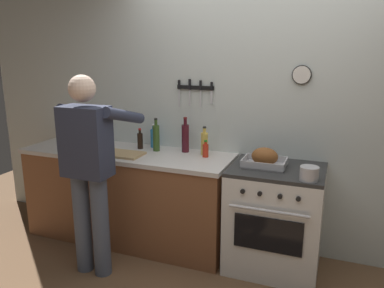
% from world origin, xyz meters
% --- Properties ---
extents(wall_back, '(6.00, 0.13, 2.60)m').
position_xyz_m(wall_back, '(0.00, 1.35, 1.30)').
color(wall_back, silver).
rests_on(wall_back, ground).
extents(counter_block, '(2.03, 0.65, 0.90)m').
position_xyz_m(counter_block, '(-1.20, 0.99, 0.45)').
color(counter_block, brown).
rests_on(counter_block, ground).
extents(stove, '(0.76, 0.67, 0.90)m').
position_xyz_m(stove, '(0.22, 0.99, 0.45)').
color(stove, white).
rests_on(stove, ground).
extents(person_cook, '(0.51, 0.63, 1.66)m').
position_xyz_m(person_cook, '(-1.18, 0.38, 0.95)').
color(person_cook, '#4C566B').
rests_on(person_cook, ground).
extents(roasting_pan, '(0.35, 0.26, 0.16)m').
position_xyz_m(roasting_pan, '(0.11, 0.99, 0.97)').
color(roasting_pan, '#B7B7BC').
rests_on(roasting_pan, stove).
extents(saucepan, '(0.14, 0.14, 0.10)m').
position_xyz_m(saucepan, '(0.49, 0.77, 0.95)').
color(saucepan, '#B7B7BC').
rests_on(saucepan, stove).
extents(cutting_board, '(0.36, 0.24, 0.02)m').
position_xyz_m(cutting_board, '(-1.16, 0.86, 0.91)').
color(cutting_board, tan).
rests_on(cutting_board, counter_block).
extents(bottle_soy_sauce, '(0.05, 0.05, 0.20)m').
position_xyz_m(bottle_soy_sauce, '(-1.12, 1.12, 0.98)').
color(bottle_soy_sauce, black).
rests_on(bottle_soy_sauce, counter_block).
extents(bottle_hot_sauce, '(0.05, 0.05, 0.16)m').
position_xyz_m(bottle_hot_sauce, '(-0.44, 1.08, 0.96)').
color(bottle_hot_sauce, red).
rests_on(bottle_hot_sauce, counter_block).
extents(bottle_olive_oil, '(0.06, 0.06, 0.31)m').
position_xyz_m(bottle_olive_oil, '(-0.94, 1.11, 1.03)').
color(bottle_olive_oil, '#385623').
rests_on(bottle_olive_oil, counter_block).
extents(bottle_wine_red, '(0.07, 0.07, 0.33)m').
position_xyz_m(bottle_wine_red, '(-0.67, 1.17, 1.04)').
color(bottle_wine_red, '#47141E').
rests_on(bottle_wine_red, counter_block).
extents(bottle_dish_soap, '(0.07, 0.07, 0.23)m').
position_xyz_m(bottle_dish_soap, '(-1.03, 1.22, 1.00)').
color(bottle_dish_soap, '#338CCC').
rests_on(bottle_dish_soap, counter_block).
extents(bottle_cooking_oil, '(0.06, 0.06, 0.26)m').
position_xyz_m(bottle_cooking_oil, '(-0.47, 1.14, 1.01)').
color(bottle_cooking_oil, gold).
rests_on(bottle_cooking_oil, counter_block).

